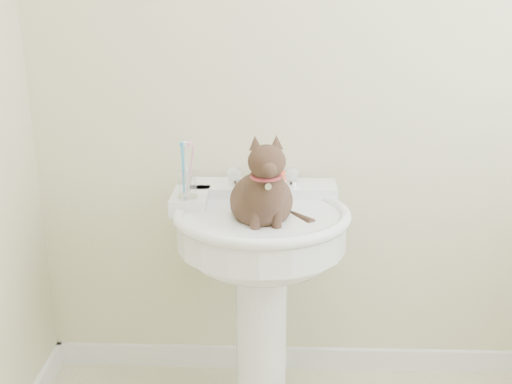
{
  "coord_description": "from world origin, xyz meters",
  "views": [
    {
      "loc": [
        -0.22,
        -1.12,
        1.51
      ],
      "look_at": [
        -0.28,
        0.78,
        0.85
      ],
      "focal_mm": 45.0,
      "sensor_mm": 36.0,
      "label": 1
    }
  ],
  "objects": [
    {
      "name": "wall_back",
      "position": [
        0.0,
        1.1,
        1.25
      ],
      "size": [
        2.2,
        0.0,
        2.5
      ],
      "primitive_type": null,
      "color": "beige",
      "rests_on": "ground"
    },
    {
      "name": "baseboard_back",
      "position": [
        0.0,
        1.09,
        0.04
      ],
      "size": [
        2.2,
        0.02,
        0.09
      ],
      "primitive_type": "cube",
      "color": "white",
      "rests_on": "floor"
    },
    {
      "name": "pedestal_sink",
      "position": [
        -0.27,
        0.81,
        0.64
      ],
      "size": [
        0.59,
        0.58,
        0.81
      ],
      "color": "white",
      "rests_on": "floor"
    },
    {
      "name": "faucet",
      "position": [
        -0.27,
        0.95,
        0.85
      ],
      "size": [
        0.28,
        0.12,
        0.14
      ],
      "color": "silver",
      "rests_on": "pedestal_sink"
    },
    {
      "name": "soap_bar",
      "position": [
        -0.24,
        1.04,
        0.83
      ],
      "size": [
        0.1,
        0.08,
        0.03
      ],
      "primitive_type": "cube",
      "rotation": [
        0.0,
        0.0,
        -0.28
      ],
      "color": "#EE4C2B",
      "rests_on": "pedestal_sink"
    },
    {
      "name": "toothbrush_cup",
      "position": [
        -0.51,
        0.83,
        0.86
      ],
      "size": [
        0.07,
        0.07,
        0.18
      ],
      "rotation": [
        0.0,
        0.0,
        0.14
      ],
      "color": "silver",
      "rests_on": "pedestal_sink"
    },
    {
      "name": "cat",
      "position": [
        -0.26,
        0.75,
        0.85
      ],
      "size": [
        0.22,
        0.27,
        0.4
      ],
      "rotation": [
        0.0,
        0.0,
        0.17
      ],
      "color": "#482C20",
      "rests_on": "pedestal_sink"
    }
  ]
}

